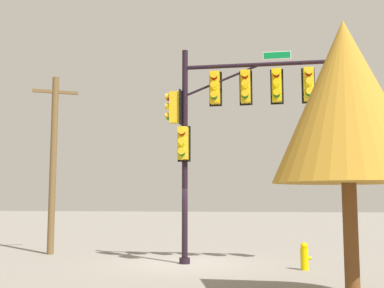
{
  "coord_description": "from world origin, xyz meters",
  "views": [
    {
      "loc": [
        2.45,
        -15.99,
        2.19
      ],
      "look_at": [
        0.26,
        -0.09,
        4.02
      ],
      "focal_mm": 44.28,
      "sensor_mm": 36.0,
      "label": 1
    }
  ],
  "objects_px": {
    "fire_hydrant": "(304,256)",
    "signal_pole_assembly": "(238,106)",
    "utility_pole": "(53,160)",
    "tree_near": "(346,101)"
  },
  "relations": [
    {
      "from": "fire_hydrant",
      "to": "tree_near",
      "type": "xyz_separation_m",
      "value": [
        0.5,
        -4.85,
        3.84
      ]
    },
    {
      "from": "signal_pole_assembly",
      "to": "utility_pole",
      "type": "bearing_deg",
      "value": 164.64
    },
    {
      "from": "fire_hydrant",
      "to": "tree_near",
      "type": "height_order",
      "value": "tree_near"
    },
    {
      "from": "utility_pole",
      "to": "fire_hydrant",
      "type": "xyz_separation_m",
      "value": [
        9.48,
        -2.83,
        -3.28
      ]
    },
    {
      "from": "utility_pole",
      "to": "fire_hydrant",
      "type": "height_order",
      "value": "utility_pole"
    },
    {
      "from": "utility_pole",
      "to": "fire_hydrant",
      "type": "distance_m",
      "value": 10.42
    },
    {
      "from": "utility_pole",
      "to": "tree_near",
      "type": "bearing_deg",
      "value": -37.6
    },
    {
      "from": "utility_pole",
      "to": "tree_near",
      "type": "height_order",
      "value": "utility_pole"
    },
    {
      "from": "fire_hydrant",
      "to": "signal_pole_assembly",
      "type": "bearing_deg",
      "value": 158.88
    },
    {
      "from": "fire_hydrant",
      "to": "tree_near",
      "type": "relative_size",
      "value": 0.14
    }
  ]
}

